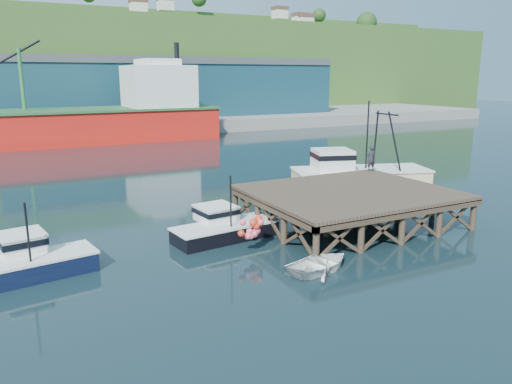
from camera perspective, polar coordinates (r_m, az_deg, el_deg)
ground at (r=29.34m, az=1.95°, el=-4.95°), size 300.00×300.00×0.00m
wharf at (r=31.67m, az=10.83°, el=-0.17°), size 12.00×10.00×2.62m
far_quay at (r=95.56m, az=-19.46°, el=7.58°), size 160.00×40.00×2.00m
warehouse_mid at (r=90.31m, az=-19.24°, el=10.82°), size 28.00×16.00×9.00m
warehouse_right at (r=99.43m, az=-1.57°, el=11.69°), size 30.00×16.00×9.00m
cargo_ship at (r=72.64m, az=-23.59°, el=7.52°), size 55.50×10.00×13.75m
hillside at (r=124.99m, az=-21.96°, el=13.14°), size 220.00×50.00×22.00m
boat_navy at (r=25.64m, az=-24.70°, el=-7.16°), size 6.21×3.69×3.73m
boat_black at (r=28.72m, az=-3.76°, el=-3.92°), size 6.35×5.30×3.79m
trawler at (r=40.72m, az=11.61°, el=2.10°), size 11.42×7.06×7.20m
dinghy at (r=24.26m, az=7.37°, el=-8.11°), size 4.02×3.26×0.73m
dockworker at (r=38.30m, az=13.00°, el=3.76°), size 0.75×0.55×1.90m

